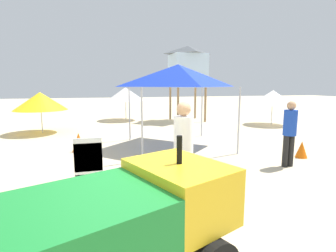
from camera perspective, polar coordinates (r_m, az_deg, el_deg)
The scene contains 12 objects.
ground at distance 3.73m, azimuth -2.98°, elevation -24.00°, with size 80.00×80.00×0.00m, color beige.
utility_cart at distance 2.57m, azimuth -12.41°, elevation -20.08°, with size 2.81×2.11×1.50m.
stacked_plastic_chairs at distance 5.01m, azimuth -16.76°, elevation -7.36°, with size 0.48×0.48×1.11m.
lifeguard_near_left at distance 7.13m, azimuth 24.84°, elevation -0.71°, with size 0.32×0.32×1.63m.
lifeguard_far_right at distance 4.32m, azimuth 3.35°, elevation -4.61°, with size 0.32×0.32×1.76m.
popup_canopy at distance 8.60m, azimuth 2.20°, elevation 10.83°, with size 2.89×2.89×2.67m.
lifeguard_tower at distance 15.03m, azimuth 4.26°, elevation 12.68°, with size 1.98×1.98×4.14m.
beach_umbrella_left at distance 15.35m, azimuth -9.20°, elevation 6.84°, with size 2.16×2.16×1.88m.
beach_umbrella_mid at distance 12.25m, azimuth -25.91°, elevation 4.87°, with size 2.15×2.15×1.73m.
beach_umbrella_far at distance 14.38m, azimuth 21.72°, elevation 5.75°, with size 2.10×2.10×1.76m.
traffic_cone_near at distance 8.51m, azimuth -18.76°, elevation -3.34°, with size 0.40×0.40×0.58m, color orange.
traffic_cone_far at distance 8.30m, azimuth 26.94°, elevation -4.53°, with size 0.33×0.33×0.47m, color orange.
Camera 1 is at (-0.63, -3.06, 2.02)m, focal length 28.17 mm.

